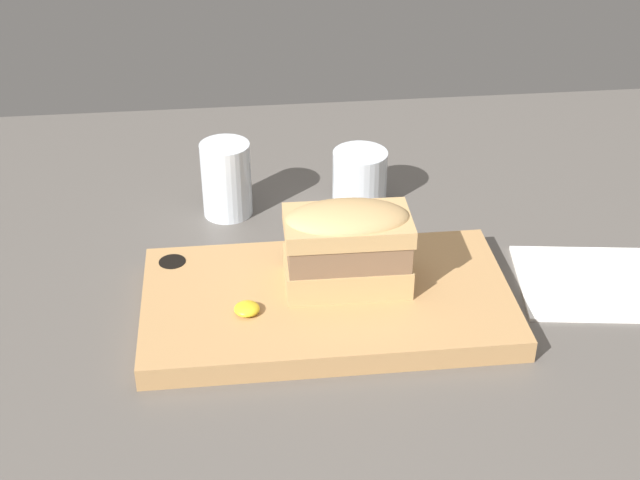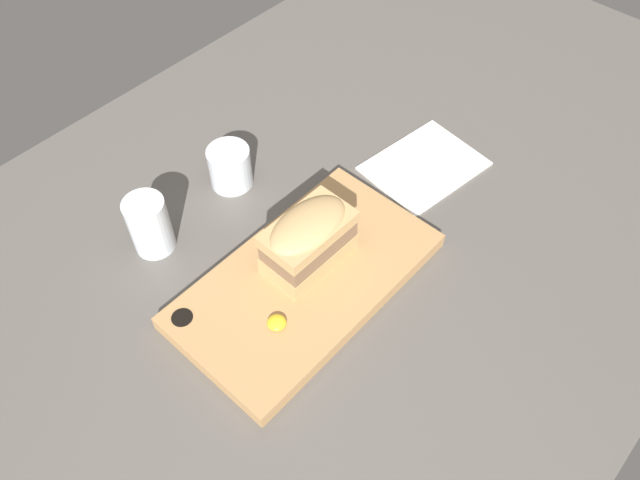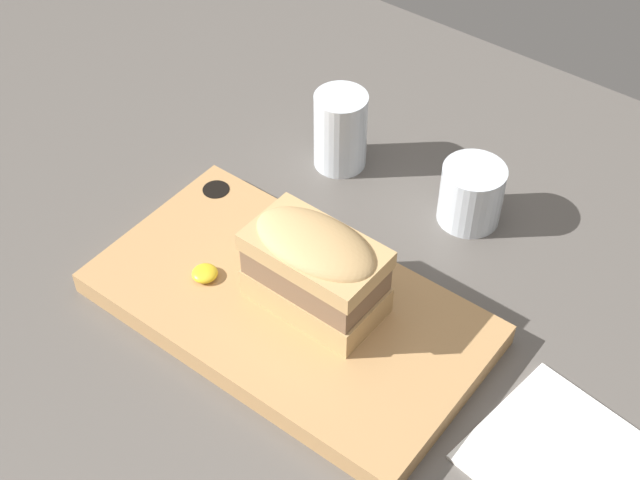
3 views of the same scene
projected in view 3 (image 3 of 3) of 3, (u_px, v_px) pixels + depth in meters
The scene contains 7 objects.
dining_table at pixel (384, 334), 90.68cm from camera, with size 182.84×103.59×2.00cm.
serving_board at pixel (288, 307), 90.22cm from camera, with size 39.73×21.78×2.61cm.
sandwich at pixel (315, 266), 85.39cm from camera, with size 13.51×7.81×9.66cm.
mustard_dollop at pixel (205, 273), 91.06cm from camera, with size 2.69×2.69×1.08cm.
water_glass at pixel (340, 135), 104.99cm from camera, with size 6.32×6.32×9.76cm.
wine_glass at pixel (471, 196), 98.97cm from camera, with size 7.13×7.13×7.16cm.
napkin at pixel (583, 474), 78.26cm from camera, with size 20.97×17.05×0.40cm.
Camera 3 is at (29.19, -48.97, 72.47)cm, focal length 50.00 mm.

